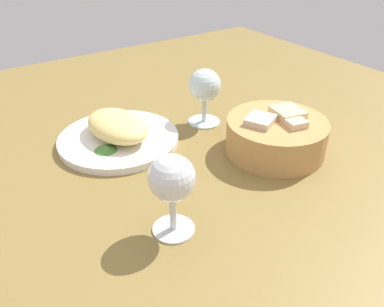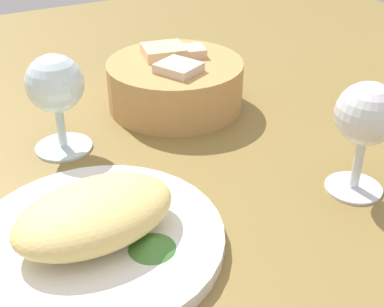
{
  "view_description": "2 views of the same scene",
  "coord_description": "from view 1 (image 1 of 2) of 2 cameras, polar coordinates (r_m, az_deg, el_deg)",
  "views": [
    {
      "loc": [
        48.79,
        -33.61,
        38.31
      ],
      "look_at": [
        4.34,
        -3.44,
        4.99
      ],
      "focal_mm": 36.54,
      "sensor_mm": 36.0,
      "label": 1
    },
    {
      "loc": [
        -23.76,
        -45.07,
        32.37
      ],
      "look_at": [
        -0.97,
        -2.69,
        3.2
      ],
      "focal_mm": 49.5,
      "sensor_mm": 36.0,
      "label": 2
    }
  ],
  "objects": [
    {
      "name": "ground_plane",
      "position": [
        0.71,
        0.33,
        -1.76
      ],
      "size": [
        140.0,
        140.0,
        2.0
      ],
      "primitive_type": "cube",
      "color": "olive"
    },
    {
      "name": "plate",
      "position": [
        0.77,
        -10.63,
        2.07
      ],
      "size": [
        23.17,
        23.17,
        1.4
      ],
      "primitive_type": "cylinder",
      "color": "white",
      "rests_on": "ground_plane"
    },
    {
      "name": "omelette",
      "position": [
        0.76,
        -10.84,
        4.0
      ],
      "size": [
        15.97,
        11.42,
        4.49
      ],
      "primitive_type": "ellipsoid",
      "rotation": [
        0.0,
        0.0,
        0.12
      ],
      "color": "#EDD17A",
      "rests_on": "plate"
    },
    {
      "name": "lettuce_garnish",
      "position": [
        0.72,
        -12.51,
        0.83
      ],
      "size": [
        4.22,
        4.22,
        1.06
      ],
      "primitive_type": "cone",
      "color": "#447F35",
      "rests_on": "plate"
    },
    {
      "name": "bread_basket",
      "position": [
        0.73,
        12.15,
        2.67
      ],
      "size": [
        18.3,
        18.3,
        7.81
      ],
      "color": "tan",
      "rests_on": "ground_plane"
    },
    {
      "name": "wine_glass_near",
      "position": [
        0.51,
        -2.93,
        -4.27
      ],
      "size": [
        6.41,
        6.41,
        12.18
      ],
      "color": "silver",
      "rests_on": "ground_plane"
    },
    {
      "name": "wine_glass_far",
      "position": [
        0.81,
        1.85,
        9.45
      ],
      "size": [
        6.78,
        6.78,
        11.76
      ],
      "color": "silver",
      "rests_on": "ground_plane"
    }
  ]
}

